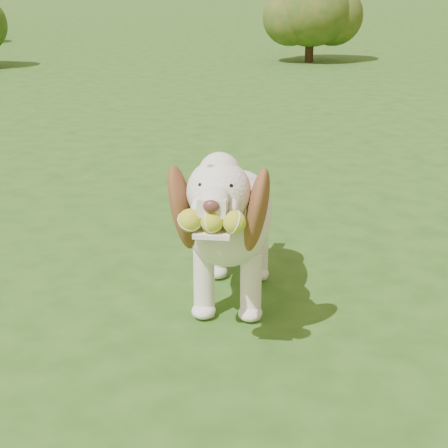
# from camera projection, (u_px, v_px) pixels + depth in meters

# --- Properties ---
(ground) EXTENTS (80.00, 80.00, 0.00)m
(ground) POSITION_uv_depth(u_px,v_px,m) (140.00, 250.00, 3.98)
(ground) COLOR #264E16
(ground) RESTS_ON ground
(dog) EXTENTS (0.42, 1.20, 0.78)m
(dog) POSITION_uv_depth(u_px,v_px,m) (231.00, 215.00, 3.20)
(dog) COLOR white
(dog) RESTS_ON ground
(shrub_c) EXTENTS (1.29, 1.29, 1.33)m
(shrub_c) POSITION_uv_depth(u_px,v_px,m) (311.00, 11.00, 11.70)
(shrub_c) COLOR #382314
(shrub_c) RESTS_ON ground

